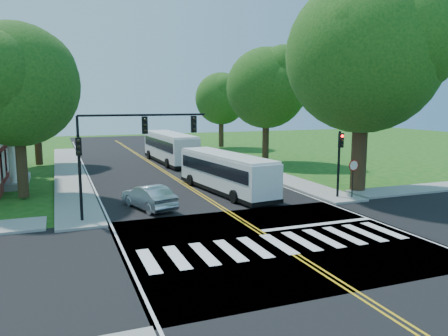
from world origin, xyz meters
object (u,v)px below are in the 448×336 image
signal_ne (340,155)px  hatchback (149,197)px  bus_lead (225,172)px  dark_sedan (237,168)px  signal_nw (124,141)px  bus_follow (170,147)px  suv (244,173)px

signal_ne → hatchback: bearing=171.8°
bus_lead → dark_sedan: size_ratio=2.79×
hatchback → dark_sedan: 13.87m
hatchback → dark_sedan: hatchback is taller
signal_nw → bus_follow: size_ratio=0.58×
signal_ne → dark_sedan: size_ratio=1.12×
suv → signal_nw: bearing=26.8°
signal_nw → hatchback: (1.65, 1.81, -3.63)m
hatchback → suv: hatchback is taller
bus_lead → signal_ne: bearing=135.6°
bus_lead → hatchback: bearing=17.7°
signal_ne → bus_lead: size_ratio=0.40×
signal_ne → bus_follow: bearing=106.5°
signal_nw → dark_sedan: size_ratio=1.82×
suv → dark_sedan: suv is taller
bus_follow → signal_ne: bearing=104.5°
signal_ne → dark_sedan: signal_ne is taller
bus_lead → signal_nw: bearing=23.6°
bus_lead → hatchback: (-6.12, -2.90, -0.74)m
bus_lead → dark_sedan: 7.85m
signal_nw → hatchback: 4.38m
bus_follow → hatchback: (-6.16, -19.34, -0.93)m
bus_follow → suv: 13.16m
signal_nw → bus_follow: bearing=69.7°
bus_lead → suv: 4.86m
signal_ne → bus_lead: bearing=143.2°
signal_nw → suv: bearing=37.7°
signal_ne → bus_follow: signal_ne is taller
bus_follow → bus_lead: bearing=87.9°
suv → dark_sedan: size_ratio=1.27×
dark_sedan → bus_lead: bearing=64.3°
signal_nw → signal_ne: size_ratio=1.62×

